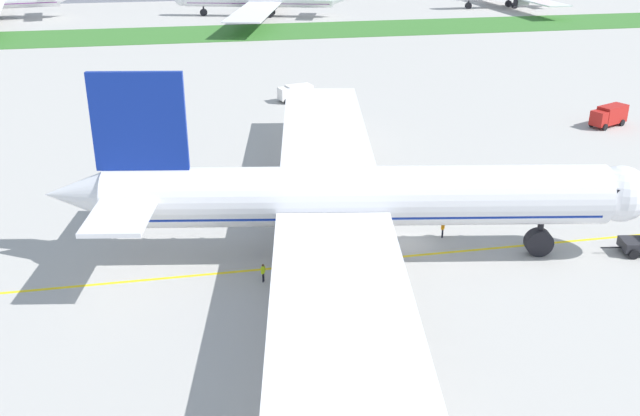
{
  "coord_description": "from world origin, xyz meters",
  "views": [
    {
      "loc": [
        -18.93,
        -55.29,
        28.04
      ],
      "look_at": [
        -7.75,
        1.41,
        3.51
      ],
      "focal_mm": 40.14,
      "sensor_mm": 36.0,
      "label": 1
    }
  ],
  "objects_px": {
    "ground_crew_wingwalker_starboard": "(263,271)",
    "service_truck_fuel_bowser": "(609,115)",
    "airliner_foreground": "(348,198)",
    "parked_airliner_far_right": "(262,0)",
    "ground_crew_marshaller_front": "(443,227)",
    "service_truck_baggage_loader": "(295,92)",
    "ground_crew_wingwalker_port": "(351,238)"
  },
  "relations": [
    {
      "from": "ground_crew_wingwalker_port",
      "to": "service_truck_fuel_bowser",
      "type": "relative_size",
      "value": 0.25
    },
    {
      "from": "ground_crew_wingwalker_port",
      "to": "ground_crew_marshaller_front",
      "type": "relative_size",
      "value": 0.93
    },
    {
      "from": "ground_crew_wingwalker_port",
      "to": "parked_airliner_far_right",
      "type": "bearing_deg",
      "value": 86.23
    },
    {
      "from": "ground_crew_marshaller_front",
      "to": "service_truck_baggage_loader",
      "type": "bearing_deg",
      "value": 95.77
    },
    {
      "from": "airliner_foreground",
      "to": "ground_crew_wingwalker_starboard",
      "type": "bearing_deg",
      "value": -158.21
    },
    {
      "from": "ground_crew_marshaller_front",
      "to": "service_truck_baggage_loader",
      "type": "height_order",
      "value": "service_truck_baggage_loader"
    },
    {
      "from": "ground_crew_wingwalker_starboard",
      "to": "parked_airliner_far_right",
      "type": "bearing_deg",
      "value": 83.14
    },
    {
      "from": "ground_crew_marshaller_front",
      "to": "ground_crew_wingwalker_starboard",
      "type": "distance_m",
      "value": 17.86
    },
    {
      "from": "airliner_foreground",
      "to": "parked_airliner_far_right",
      "type": "xyz_separation_m",
      "value": [
        10.25,
        145.72,
        -1.11
      ]
    },
    {
      "from": "ground_crew_wingwalker_port",
      "to": "service_truck_fuel_bowser",
      "type": "distance_m",
      "value": 52.84
    },
    {
      "from": "ground_crew_wingwalker_port",
      "to": "service_truck_fuel_bowser",
      "type": "xyz_separation_m",
      "value": [
        43.46,
        30.06,
        0.6
      ]
    },
    {
      "from": "ground_crew_wingwalker_port",
      "to": "service_truck_fuel_bowser",
      "type": "height_order",
      "value": "service_truck_fuel_bowser"
    },
    {
      "from": "ground_crew_wingwalker_port",
      "to": "ground_crew_marshaller_front",
      "type": "distance_m",
      "value": 8.7
    },
    {
      "from": "service_truck_baggage_loader",
      "to": "parked_airliner_far_right",
      "type": "xyz_separation_m",
      "value": [
        5.99,
        92.31,
        2.99
      ]
    },
    {
      "from": "ground_crew_wingwalker_starboard",
      "to": "service_truck_baggage_loader",
      "type": "distance_m",
      "value": 57.71
    },
    {
      "from": "airliner_foreground",
      "to": "ground_crew_marshaller_front",
      "type": "distance_m",
      "value": 10.67
    },
    {
      "from": "airliner_foreground",
      "to": "service_truck_fuel_bowser",
      "type": "distance_m",
      "value": 54.55
    },
    {
      "from": "service_truck_fuel_bowser",
      "to": "ground_crew_wingwalker_port",
      "type": "bearing_deg",
      "value": -145.33
    },
    {
      "from": "service_truck_baggage_loader",
      "to": "ground_crew_wingwalker_port",
      "type": "bearing_deg",
      "value": -93.87
    },
    {
      "from": "ground_crew_marshaller_front",
      "to": "service_truck_baggage_loader",
      "type": "xyz_separation_m",
      "value": [
        -5.19,
        51.31,
        0.38
      ]
    },
    {
      "from": "service_truck_fuel_bowser",
      "to": "parked_airliner_far_right",
      "type": "bearing_deg",
      "value": 106.59
    },
    {
      "from": "ground_crew_wingwalker_port",
      "to": "service_truck_baggage_loader",
      "type": "xyz_separation_m",
      "value": [
        3.5,
        51.77,
        0.46
      ]
    },
    {
      "from": "ground_crew_wingwalker_starboard",
      "to": "service_truck_fuel_bowser",
      "type": "relative_size",
      "value": 0.26
    },
    {
      "from": "parked_airliner_far_right",
      "to": "ground_crew_marshaller_front",
      "type": "bearing_deg",
      "value": -90.32
    },
    {
      "from": "ground_crew_wingwalker_starboard",
      "to": "parked_airliner_far_right",
      "type": "xyz_separation_m",
      "value": [
        17.9,
        148.78,
        3.42
      ]
    },
    {
      "from": "airliner_foreground",
      "to": "ground_crew_wingwalker_starboard",
      "type": "height_order",
      "value": "airliner_foreground"
    },
    {
      "from": "service_truck_fuel_bowser",
      "to": "parked_airliner_far_right",
      "type": "distance_m",
      "value": 119.01
    },
    {
      "from": "airliner_foreground",
      "to": "ground_crew_wingwalker_starboard",
      "type": "relative_size",
      "value": 50.54
    },
    {
      "from": "parked_airliner_far_right",
      "to": "ground_crew_wingwalker_starboard",
      "type": "bearing_deg",
      "value": -96.86
    },
    {
      "from": "ground_crew_marshaller_front",
      "to": "service_truck_fuel_bowser",
      "type": "relative_size",
      "value": 0.27
    },
    {
      "from": "parked_airliner_far_right",
      "to": "service_truck_fuel_bowser",
      "type": "bearing_deg",
      "value": -73.41
    },
    {
      "from": "service_truck_baggage_loader",
      "to": "parked_airliner_far_right",
      "type": "bearing_deg",
      "value": 86.29
    }
  ]
}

